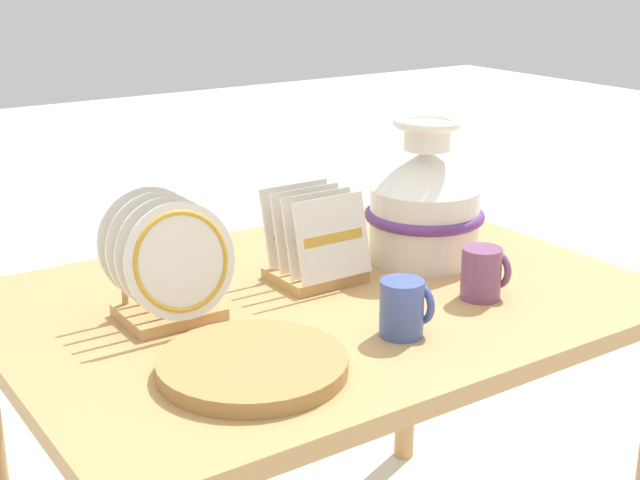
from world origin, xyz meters
TOP-DOWN VIEW (x-y plane):
  - display_table at (0.00, 0.00)m, footprint 1.22×0.89m
  - ceramic_vase at (0.30, 0.05)m, footprint 0.26×0.26m
  - dish_rack_round_plates at (-0.29, 0.05)m, footprint 0.21×0.18m
  - dish_rack_square_plates at (0.04, 0.07)m, footprint 0.17×0.17m
  - wicker_charger_stack at (-0.28, -0.22)m, footprint 0.30×0.30m
  - mug_cobalt_glaze at (0.01, -0.24)m, footprint 0.08×0.08m
  - mug_plum_glaze at (0.25, -0.19)m, footprint 0.08×0.08m

SIDE VIEW (x-z plane):
  - display_table at x=0.00m, z-range 0.29..1.04m
  - wicker_charger_stack at x=-0.28m, z-range 0.76..0.78m
  - mug_cobalt_glaze at x=0.01m, z-range 0.76..0.86m
  - mug_plum_glaze at x=0.25m, z-range 0.76..0.86m
  - dish_rack_square_plates at x=0.04m, z-range 0.73..0.91m
  - dish_rack_round_plates at x=-0.29m, z-range 0.74..0.97m
  - ceramic_vase at x=0.30m, z-range 0.73..1.04m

